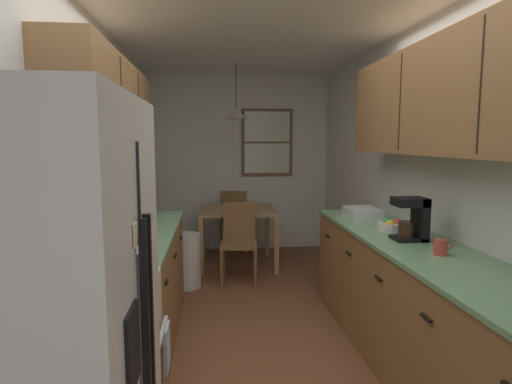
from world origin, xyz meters
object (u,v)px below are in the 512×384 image
Objects in this scene: coffee_maker at (413,218)px; stove_range at (91,371)px; dining_chair_near at (239,239)px; trash_bin at (185,261)px; microwave_over_range at (53,133)px; refrigerator at (30,378)px; dining_table at (237,217)px; dining_chair_far at (234,218)px; mug_by_coffeemaker at (441,247)px; dish_rack at (363,213)px; storage_canister at (108,247)px; fruit_bowl at (391,226)px.

stove_range is at bearing -159.07° from coffee_maker.
dining_chair_near reaches higher than trash_bin.
stove_range is 2.23m from coffee_maker.
dining_chair_near is (1.01, 2.64, -1.13)m from microwave_over_range.
refrigerator is 1.92× the size of dining_chair_near.
dining_chair_far reaches higher than dining_table.
mug_by_coffeemaker reaches higher than dining_chair_far.
coffee_maker is at bearing 88.32° from mug_by_coffeemaker.
dish_rack is (1.03, -1.70, 0.32)m from dining_table.
stove_range is at bearing -140.70° from dish_rack.
stove_range is at bearing -0.03° from microwave_over_range.
coffee_maker is at bearing -85.33° from dish_rack.
coffee_maker is (1.10, -3.18, 0.56)m from dining_chair_far.
storage_canister is 2.26m from dish_rack.
trash_bin is (0.41, 2.52, -1.34)m from microwave_over_range.
dining_chair_far is (0.87, 4.68, -0.37)m from refrigerator.
coffee_maker reaches higher than dining_chair_far.
dining_chair_far reaches higher than trash_bin.
microwave_over_range is 0.80m from storage_canister.
mug_by_coffeemaker is at bearing 10.76° from stove_range.
refrigerator reaches higher than coffee_maker.
stove_range reaches higher than storage_canister.
dining_table is at bearing 72.76° from microwave_over_range.
dish_rack is at bearing 96.17° from fruit_bowl.
dining_chair_far is 2.97× the size of coffee_maker.
fruit_bowl is 0.65× the size of dish_rack.
refrigerator reaches higher than trash_bin.
microwave_over_range reaches higher than dining_table.
dining_table is 4.34× the size of fruit_bowl.
dish_rack reaches higher than mug_by_coffeemaker.
coffee_maker reaches higher than dish_rack.
storage_canister reaches higher than dining_table.
dining_table is 1.06× the size of dining_chair_near.
dining_chair_far is 2.62m from dish_rack.
dining_chair_near is 1.55m from dish_rack.
microwave_over_range is 3.59m from dining_table.
stove_range is 3.42m from dining_table.
stove_range is at bearing -169.24° from mug_by_coffeemaker.
dining_chair_far is 3.41m from coffee_maker.
dining_chair_far is (0.02, 1.31, 0.00)m from dining_chair_near.
stove_range is 1.87× the size of trash_bin.
stove_range is 4.05m from dining_chair_far.
stove_range is 1.76× the size of microwave_over_range.
dining_chair_near is 1.53× the size of trash_bin.
fruit_bowl is (1.70, -1.43, 0.64)m from trash_bin.
coffee_maker is (1.10, -2.52, 0.43)m from dining_table.
stove_range is 9.27× the size of mug_by_coffeemaker.
dining_chair_far is at bearing 79.47° from refrigerator.
microwave_over_range is 2.69m from dish_rack.
trash_bin is 1.73× the size of dish_rack.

